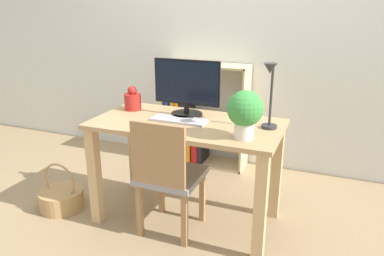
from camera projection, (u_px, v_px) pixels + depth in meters
The scene contains 11 objects.
ground_plane at pixel (187, 218), 2.74m from camera, with size 10.00×10.00×0.00m, color #997F5B.
wall_back at pixel (236, 26), 3.36m from camera, with size 8.00×0.05×2.60m.
desk at pixel (187, 143), 2.55m from camera, with size 1.27×0.65×0.74m.
monitor at pixel (187, 86), 2.59m from camera, with size 0.48×0.22×0.39m.
keyboard at pixel (179, 120), 2.52m from camera, with size 0.38×0.15×0.02m.
vase at pixel (133, 100), 2.77m from camera, with size 0.12×0.12×0.18m.
desk_lamp at pixel (270, 90), 2.25m from camera, with size 0.10×0.19×0.43m.
potted_plant at pixel (245, 111), 2.15m from camera, with size 0.21×0.21×0.29m.
chair at pixel (167, 173), 2.43m from camera, with size 0.40×0.40×0.82m.
bookshelf at pixel (191, 122), 3.62m from camera, with size 0.80×0.28×0.97m.
basket at pixel (61, 198), 2.85m from camera, with size 0.33×0.33×0.37m.
Camera 1 is at (0.92, -2.20, 1.50)m, focal length 35.00 mm.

